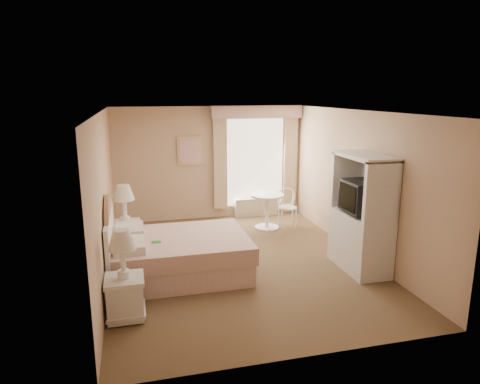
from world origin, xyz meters
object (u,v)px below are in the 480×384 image
object	(u,v)px
nightstand_far	(126,229)
nightstand_near	(125,286)
cafe_chair	(287,204)
armoire	(361,222)
bed	(174,254)
round_table	(267,206)

from	to	relation	value
nightstand_far	nightstand_near	bearing A→B (deg)	-90.00
cafe_chair	armoire	world-z (taller)	armoire
nightstand_far	armoire	world-z (taller)	armoire
armoire	nightstand_far	bearing A→B (deg)	156.73
armoire	cafe_chair	bearing A→B (deg)	97.81
nightstand_far	armoire	distance (m)	3.99
bed	round_table	world-z (taller)	bed
cafe_chair	nightstand_far	bearing A→B (deg)	-158.43
bed	nightstand_near	size ratio (longest dim) A/B	1.83
bed	armoire	xyz separation A→B (m)	(2.93, -0.48, 0.43)
nightstand_far	armoire	bearing A→B (deg)	-23.27
nightstand_near	nightstand_far	bearing A→B (deg)	90.00
nightstand_near	round_table	distance (m)	4.21
armoire	bed	bearing A→B (deg)	170.76
bed	cafe_chair	bearing A→B (deg)	37.24
round_table	nightstand_near	bearing A→B (deg)	-132.60
bed	nightstand_far	distance (m)	1.31
bed	nightstand_far	bearing A→B (deg)	123.30
bed	round_table	bearing A→B (deg)	41.85
nightstand_near	armoire	distance (m)	3.74
cafe_chair	armoire	distance (m)	2.49
cafe_chair	armoire	xyz separation A→B (m)	(0.34, -2.45, 0.30)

